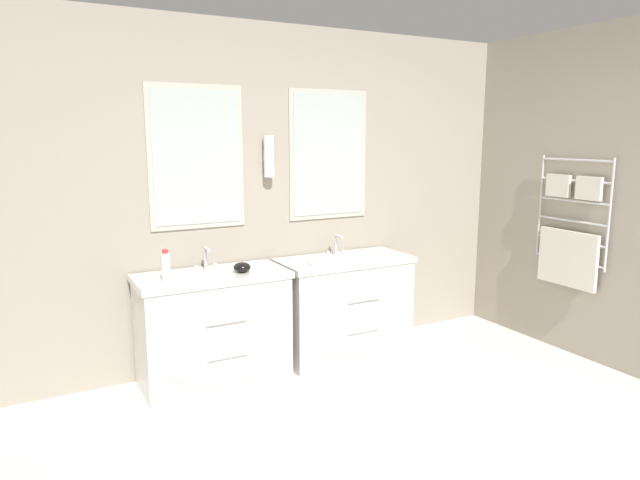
# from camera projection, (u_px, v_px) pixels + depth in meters

# --- Properties ---
(wall_back) EXTENTS (5.83, 0.16, 2.60)m
(wall_back) POSITION_uv_depth(u_px,v_px,m) (277.00, 194.00, 4.49)
(wall_back) COLOR #9E9384
(wall_back) RESTS_ON ground_plane
(wall_right) EXTENTS (0.13, 4.44, 2.60)m
(wall_right) POSITION_uv_depth(u_px,v_px,m) (600.00, 198.00, 4.38)
(wall_right) COLOR #9E9384
(wall_right) RESTS_ON ground_plane
(vanity_left) EXTENTS (1.06, 0.56, 0.81)m
(vanity_left) POSITION_uv_depth(u_px,v_px,m) (215.00, 329.00, 4.07)
(vanity_left) COLOR silver
(vanity_left) RESTS_ON ground_plane
(vanity_right) EXTENTS (1.06, 0.56, 0.81)m
(vanity_right) POSITION_uv_depth(u_px,v_px,m) (346.00, 307.00, 4.58)
(vanity_right) COLOR silver
(vanity_right) RESTS_ON ground_plane
(faucet_left) EXTENTS (0.17, 0.11, 0.17)m
(faucet_left) POSITION_uv_depth(u_px,v_px,m) (206.00, 259.00, 4.11)
(faucet_left) COLOR silver
(faucet_left) RESTS_ON vanity_left
(faucet_right) EXTENTS (0.17, 0.11, 0.17)m
(faucet_right) POSITION_uv_depth(u_px,v_px,m) (337.00, 245.00, 4.62)
(faucet_right) COLOR silver
(faucet_right) RESTS_ON vanity_right
(toiletry_bottle) EXTENTS (0.06, 0.06, 0.22)m
(toiletry_bottle) POSITION_uv_depth(u_px,v_px,m) (166.00, 267.00, 3.77)
(toiletry_bottle) COLOR silver
(toiletry_bottle) RESTS_ON vanity_left
(amenity_bowl) EXTENTS (0.12, 0.12, 0.07)m
(amenity_bowl) POSITION_uv_depth(u_px,v_px,m) (242.00, 267.00, 4.04)
(amenity_bowl) COLOR black
(amenity_bowl) RESTS_ON vanity_left
(soap_dish) EXTENTS (0.09, 0.06, 0.04)m
(soap_dish) POSITION_uv_depth(u_px,v_px,m) (316.00, 264.00, 4.24)
(soap_dish) COLOR white
(soap_dish) RESTS_ON vanity_right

